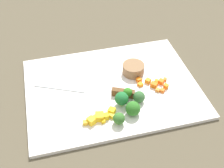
% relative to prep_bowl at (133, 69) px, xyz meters
% --- Properties ---
extents(ground_plane, '(4.00, 4.00, 0.00)m').
position_rel_prep_bowl_xyz_m(ground_plane, '(-0.08, -0.05, -0.03)').
color(ground_plane, brown).
extents(cutting_board, '(0.53, 0.39, 0.01)m').
position_rel_prep_bowl_xyz_m(cutting_board, '(-0.08, -0.05, -0.02)').
color(cutting_board, white).
rests_on(cutting_board, ground_plane).
extents(prep_bowl, '(0.07, 0.07, 0.03)m').
position_rel_prep_bowl_xyz_m(prep_bowl, '(0.00, 0.00, 0.00)').
color(prep_bowl, '#8E6643').
rests_on(prep_bowl, cutting_board).
extents(chef_knife, '(0.29, 0.15, 0.02)m').
position_rel_prep_bowl_xyz_m(chef_knife, '(-0.11, -0.07, -0.01)').
color(chef_knife, silver).
rests_on(chef_knife, cutting_board).
extents(carrot_dice_0, '(0.02, 0.02, 0.01)m').
position_rel_prep_bowl_xyz_m(carrot_dice_0, '(0.00, -0.06, -0.01)').
color(carrot_dice_0, orange).
rests_on(carrot_dice_0, cutting_board).
extents(carrot_dice_1, '(0.01, 0.01, 0.01)m').
position_rel_prep_bowl_xyz_m(carrot_dice_1, '(0.09, -0.06, -0.01)').
color(carrot_dice_1, orange).
rests_on(carrot_dice_1, cutting_board).
extents(carrot_dice_2, '(0.02, 0.02, 0.01)m').
position_rel_prep_bowl_xyz_m(carrot_dice_2, '(0.05, -0.10, -0.01)').
color(carrot_dice_2, orange).
rests_on(carrot_dice_2, cutting_board).
extents(carrot_dice_3, '(0.02, 0.02, 0.01)m').
position_rel_prep_bowl_xyz_m(carrot_dice_3, '(0.07, -0.07, -0.01)').
color(carrot_dice_3, orange).
rests_on(carrot_dice_3, cutting_board).
extents(carrot_dice_4, '(0.02, 0.02, 0.01)m').
position_rel_prep_bowl_xyz_m(carrot_dice_4, '(0.00, -0.05, -0.01)').
color(carrot_dice_4, orange).
rests_on(carrot_dice_4, cutting_board).
extents(carrot_dice_5, '(0.02, 0.02, 0.02)m').
position_rel_prep_bowl_xyz_m(carrot_dice_5, '(0.04, -0.08, -0.01)').
color(carrot_dice_5, orange).
rests_on(carrot_dice_5, cutting_board).
extents(carrot_dice_6, '(0.02, 0.02, 0.01)m').
position_rel_prep_bowl_xyz_m(carrot_dice_6, '(0.03, -0.06, -0.01)').
color(carrot_dice_6, orange).
rests_on(carrot_dice_6, cutting_board).
extents(carrot_dice_7, '(0.02, 0.02, 0.01)m').
position_rel_prep_bowl_xyz_m(carrot_dice_7, '(0.08, -0.09, -0.01)').
color(carrot_dice_7, orange).
rests_on(carrot_dice_7, cutting_board).
extents(carrot_dice_8, '(0.02, 0.02, 0.01)m').
position_rel_prep_bowl_xyz_m(carrot_dice_8, '(0.06, -0.11, -0.01)').
color(carrot_dice_8, orange).
rests_on(carrot_dice_8, cutting_board).
extents(carrot_dice_9, '(0.02, 0.02, 0.01)m').
position_rel_prep_bowl_xyz_m(carrot_dice_9, '(0.06, -0.06, -0.01)').
color(carrot_dice_9, orange).
rests_on(carrot_dice_9, cutting_board).
extents(pepper_dice_0, '(0.01, 0.01, 0.01)m').
position_rel_prep_bowl_xyz_m(pepper_dice_0, '(-0.19, -0.17, -0.01)').
color(pepper_dice_0, yellow).
rests_on(pepper_dice_0, cutting_board).
extents(pepper_dice_1, '(0.01, 0.02, 0.02)m').
position_rel_prep_bowl_xyz_m(pepper_dice_1, '(-0.13, -0.17, -0.01)').
color(pepper_dice_1, yellow).
rests_on(pepper_dice_1, cutting_board).
extents(pepper_dice_2, '(0.02, 0.02, 0.01)m').
position_rel_prep_bowl_xyz_m(pepper_dice_2, '(-0.16, -0.17, -0.01)').
color(pepper_dice_2, yellow).
rests_on(pepper_dice_2, cutting_board).
extents(pepper_dice_3, '(0.03, 0.03, 0.02)m').
position_rel_prep_bowl_xyz_m(pepper_dice_3, '(-0.15, -0.16, -0.01)').
color(pepper_dice_3, yellow).
rests_on(pepper_dice_3, cutting_board).
extents(pepper_dice_4, '(0.01, 0.01, 0.01)m').
position_rel_prep_bowl_xyz_m(pepper_dice_4, '(-0.14, -0.18, -0.01)').
color(pepper_dice_4, yellow).
rests_on(pepper_dice_4, cutting_board).
extents(pepper_dice_5, '(0.03, 0.03, 0.02)m').
position_rel_prep_bowl_xyz_m(pepper_dice_5, '(-0.11, -0.15, -0.01)').
color(pepper_dice_5, yellow).
rests_on(pepper_dice_5, cutting_board).
extents(pepper_dice_6, '(0.03, 0.03, 0.02)m').
position_rel_prep_bowl_xyz_m(pepper_dice_6, '(-0.17, -0.17, -0.01)').
color(pepper_dice_6, yellow).
rests_on(pepper_dice_6, cutting_board).
extents(pepper_dice_7, '(0.02, 0.02, 0.01)m').
position_rel_prep_bowl_xyz_m(pepper_dice_7, '(-0.12, -0.17, -0.01)').
color(pepper_dice_7, yellow).
rests_on(pepper_dice_7, cutting_board).
extents(broccoli_floret_0, '(0.03, 0.03, 0.04)m').
position_rel_prep_bowl_xyz_m(broccoli_floret_0, '(-0.02, -0.13, 0.00)').
color(broccoli_floret_0, '#88AC60').
rests_on(broccoli_floret_0, cutting_board).
extents(broccoli_floret_1, '(0.03, 0.03, 0.04)m').
position_rel_prep_bowl_xyz_m(broccoli_floret_1, '(-0.05, -0.10, 0.00)').
color(broccoli_floret_1, '#98B958').
rests_on(broccoli_floret_1, cutting_board).
extents(broccoli_floret_2, '(0.04, 0.04, 0.04)m').
position_rel_prep_bowl_xyz_m(broccoli_floret_2, '(-0.05, -0.17, 0.00)').
color(broccoli_floret_2, '#88BC66').
rests_on(broccoli_floret_2, cutting_board).
extents(broccoli_floret_3, '(0.04, 0.04, 0.05)m').
position_rel_prep_bowl_xyz_m(broccoli_floret_3, '(-0.08, -0.13, 0.01)').
color(broccoli_floret_3, '#8FAD67').
rests_on(broccoli_floret_3, cutting_board).
extents(broccoli_floret_4, '(0.03, 0.03, 0.04)m').
position_rel_prep_bowl_xyz_m(broccoli_floret_4, '(-0.10, -0.19, 0.00)').
color(broccoli_floret_4, '#91AE58').
rests_on(broccoli_floret_4, cutting_board).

